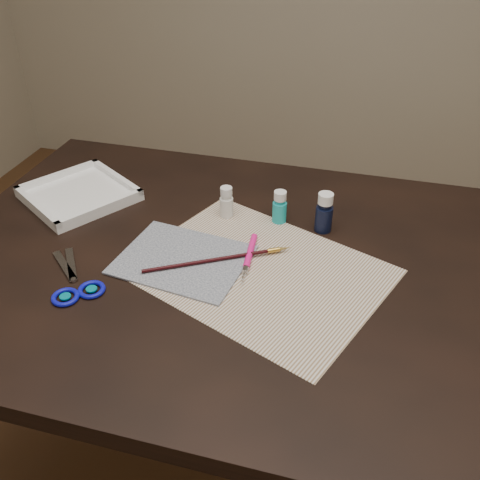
% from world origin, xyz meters
% --- Properties ---
extents(ground, '(3.50, 3.50, 0.02)m').
position_xyz_m(ground, '(0.00, 0.00, -0.01)').
color(ground, '#422614').
rests_on(ground, ground).
extents(table, '(1.30, 0.90, 0.75)m').
position_xyz_m(table, '(0.00, 0.00, 0.38)').
color(table, black).
rests_on(table, ground).
extents(paper, '(0.58, 0.52, 0.00)m').
position_xyz_m(paper, '(0.05, -0.03, 0.75)').
color(paper, silver).
rests_on(paper, table).
extents(canvas, '(0.28, 0.24, 0.00)m').
position_xyz_m(canvas, '(-0.11, -0.03, 0.75)').
color(canvas, '#151E38').
rests_on(canvas, paper).
extents(paint_bottle_white, '(0.04, 0.04, 0.08)m').
position_xyz_m(paint_bottle_white, '(-0.07, 0.16, 0.79)').
color(paint_bottle_white, white).
rests_on(paint_bottle_white, table).
extents(paint_bottle_cyan, '(0.04, 0.04, 0.08)m').
position_xyz_m(paint_bottle_cyan, '(0.05, 0.16, 0.79)').
color(paint_bottle_cyan, '#19AEB4').
rests_on(paint_bottle_cyan, table).
extents(paint_bottle_navy, '(0.05, 0.05, 0.09)m').
position_xyz_m(paint_bottle_navy, '(0.15, 0.16, 0.80)').
color(paint_bottle_navy, black).
rests_on(paint_bottle_navy, table).
extents(paintbrush, '(0.28, 0.17, 0.01)m').
position_xyz_m(paintbrush, '(-0.04, -0.02, 0.76)').
color(paintbrush, black).
rests_on(paintbrush, canvas).
extents(craft_knife, '(0.03, 0.17, 0.01)m').
position_xyz_m(craft_knife, '(0.02, -0.00, 0.76)').
color(craft_knife, '#F11884').
rests_on(craft_knife, paper).
extents(scissors, '(0.22, 0.21, 0.01)m').
position_xyz_m(scissors, '(-0.31, -0.15, 0.76)').
color(scissors, silver).
rests_on(scissors, table).
extents(palette_tray, '(0.32, 0.32, 0.03)m').
position_xyz_m(palette_tray, '(-0.45, 0.14, 0.76)').
color(palette_tray, white).
rests_on(palette_tray, table).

